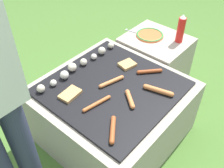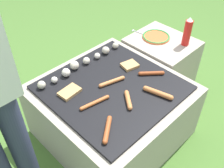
{
  "view_description": "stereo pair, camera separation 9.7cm",
  "coord_description": "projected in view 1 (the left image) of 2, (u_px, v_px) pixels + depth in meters",
  "views": [
    {
      "loc": [
        -0.93,
        -0.8,
        1.55
      ],
      "look_at": [
        0.0,
        0.0,
        0.47
      ],
      "focal_mm": 42.0,
      "sensor_mm": 36.0,
      "label": 1
    },
    {
      "loc": [
        -0.86,
        -0.87,
        1.55
      ],
      "look_at": [
        0.0,
        0.0,
        0.47
      ],
      "focal_mm": 42.0,
      "sensor_mm": 36.0,
      "label": 2
    }
  ],
  "objects": [
    {
      "name": "grill",
      "position": [
        112.0,
        111.0,
        1.79
      ],
      "size": [
        0.87,
        0.87,
        0.45
      ],
      "color": "#A89E8C",
      "rests_on": "ground_plane"
    },
    {
      "name": "sausage_front_right",
      "position": [
        113.0,
        130.0,
        1.37
      ],
      "size": [
        0.15,
        0.12,
        0.03
      ],
      "color": "#A34C23",
      "rests_on": "grill"
    },
    {
      "name": "condiment_bottle",
      "position": [
        181.0,
        29.0,
        1.97
      ],
      "size": [
        0.06,
        0.06,
        0.23
      ],
      "color": "red",
      "rests_on": "side_ledge"
    },
    {
      "name": "mushroom_row",
      "position": [
        78.0,
        66.0,
        1.76
      ],
      "size": [
        0.69,
        0.08,
        0.06
      ],
      "color": "beige",
      "rests_on": "grill"
    },
    {
      "name": "sausage_front_left",
      "position": [
        97.0,
        104.0,
        1.51
      ],
      "size": [
        0.2,
        0.06,
        0.02
      ],
      "color": "#B7602D",
      "rests_on": "grill"
    },
    {
      "name": "side_ledge",
      "position": [
        154.0,
        62.0,
        2.22
      ],
      "size": [
        0.43,
        0.49,
        0.45
      ],
      "color": "#A89E8C",
      "rests_on": "ground_plane"
    },
    {
      "name": "bread_slice_right",
      "position": [
        127.0,
        64.0,
        1.8
      ],
      "size": [
        0.12,
        0.11,
        0.02
      ],
      "color": "tan",
      "rests_on": "grill"
    },
    {
      "name": "plate_colorful",
      "position": [
        150.0,
        35.0,
        2.09
      ],
      "size": [
        0.22,
        0.22,
        0.02
      ],
      "color": "orange",
      "rests_on": "side_ledge"
    },
    {
      "name": "sausage_back_center",
      "position": [
        130.0,
        99.0,
        1.54
      ],
      "size": [
        0.11,
        0.13,
        0.03
      ],
      "color": "#C6753D",
      "rests_on": "grill"
    },
    {
      "name": "sausage_mid_right",
      "position": [
        158.0,
        90.0,
        1.59
      ],
      "size": [
        0.07,
        0.19,
        0.03
      ],
      "color": "#C6753D",
      "rests_on": "grill"
    },
    {
      "name": "sausage_front_center",
      "position": [
        150.0,
        71.0,
        1.74
      ],
      "size": [
        0.14,
        0.13,
        0.03
      ],
      "color": "#93421E",
      "rests_on": "grill"
    },
    {
      "name": "sausage_back_left",
      "position": [
        111.0,
        82.0,
        1.66
      ],
      "size": [
        0.18,
        0.07,
        0.03
      ],
      "color": "#C6753D",
      "rests_on": "grill"
    },
    {
      "name": "ground_plane",
      "position": [
        112.0,
        132.0,
        1.94
      ],
      "size": [
        14.0,
        14.0,
        0.0
      ],
      "primitive_type": "plane",
      "color": "#47702D"
    },
    {
      "name": "fork_utensil",
      "position": [
        135.0,
        32.0,
        2.13
      ],
      "size": [
        0.04,
        0.2,
        0.01
      ],
      "color": "silver",
      "rests_on": "side_ledge"
    },
    {
      "name": "bread_slice_left",
      "position": [
        70.0,
        94.0,
        1.58
      ],
      "size": [
        0.14,
        0.1,
        0.02
      ],
      "color": "tan",
      "rests_on": "grill"
    }
  ]
}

